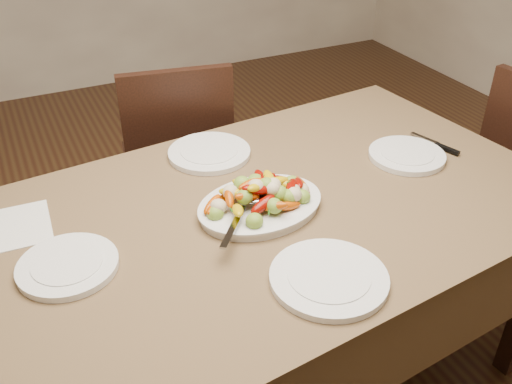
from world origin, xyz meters
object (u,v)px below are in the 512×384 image
object	(u,v)px
serving_platter	(260,207)
dining_table	(256,307)
plate_right	(407,155)
chair_far	(176,160)
plate_far	(209,153)
plate_left	(68,266)
plate_near	(329,278)

from	to	relation	value
serving_platter	dining_table	bearing A→B (deg)	144.17
plate_right	chair_far	bearing A→B (deg)	124.73
chair_far	plate_far	xyz separation A→B (m)	(-0.03, -0.50, 0.29)
chair_far	plate_left	distance (m)	1.08
chair_far	serving_platter	world-z (taller)	chair_far
dining_table	plate_right	xyz separation A→B (m)	(0.58, 0.06, 0.39)
plate_near	plate_left	bearing A→B (deg)	150.23
dining_table	plate_near	size ratio (longest dim) A/B	6.38
plate_near	serving_platter	bearing A→B (deg)	92.99
dining_table	plate_far	xyz separation A→B (m)	(-0.00, 0.36, 0.39)
plate_right	serving_platter	bearing A→B (deg)	-173.52
plate_right	plate_near	size ratio (longest dim) A/B	0.87
dining_table	plate_right	distance (m)	0.70
serving_platter	plate_far	world-z (taller)	serving_platter
dining_table	plate_right	world-z (taller)	plate_right
dining_table	chair_far	world-z (taller)	chair_far
plate_near	plate_far	bearing A→B (deg)	92.34
serving_platter	plate_right	size ratio (longest dim) A/B	1.44
dining_table	plate_left	world-z (taller)	plate_left
plate_left	plate_right	distance (m)	1.11
plate_left	plate_far	world-z (taller)	same
serving_platter	plate_left	bearing A→B (deg)	-177.83
chair_far	plate_far	world-z (taller)	chair_far
serving_platter	chair_far	bearing A→B (deg)	88.69
plate_right	plate_far	world-z (taller)	same
plate_left	plate_far	xyz separation A→B (m)	(0.53, 0.38, 0.00)
plate_far	plate_left	bearing A→B (deg)	-144.10
chair_far	plate_left	xyz separation A→B (m)	(-0.56, -0.88, 0.29)
plate_left	plate_right	xyz separation A→B (m)	(1.11, 0.09, 0.00)
dining_table	serving_platter	size ratio (longest dim) A/B	5.11
serving_platter	plate_left	world-z (taller)	serving_platter
chair_far	plate_left	world-z (taller)	chair_far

